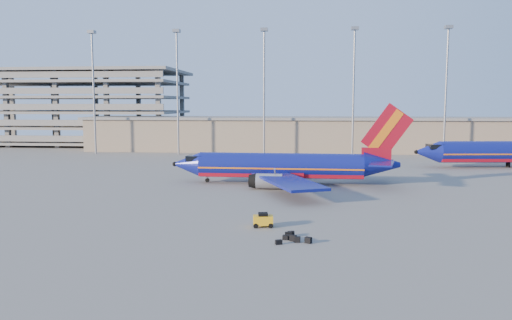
% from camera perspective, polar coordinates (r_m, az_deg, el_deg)
% --- Properties ---
extents(ground, '(220.00, 220.00, 0.00)m').
position_cam_1_polar(ground, '(68.72, 2.15, -3.45)').
color(ground, slate).
rests_on(ground, ground).
extents(terminal_building, '(122.00, 16.00, 8.50)m').
position_cam_1_polar(terminal_building, '(125.98, 8.17, 2.97)').
color(terminal_building, gray).
rests_on(terminal_building, ground).
extents(parking_garage, '(62.00, 32.00, 21.40)m').
position_cam_1_polar(parking_garage, '(156.14, -19.69, 6.05)').
color(parking_garage, slate).
rests_on(parking_garage, ground).
extents(light_mast_row, '(101.60, 1.60, 28.65)m').
position_cam_1_polar(light_mast_row, '(113.75, 6.03, 9.31)').
color(light_mast_row, gray).
rests_on(light_mast_row, ground).
extents(aircraft_main, '(35.27, 33.94, 11.95)m').
position_cam_1_polar(aircraft_main, '(73.84, 3.46, -0.77)').
color(aircraft_main, navy).
rests_on(aircraft_main, ground).
extents(baggage_tug, '(2.03, 1.38, 1.36)m').
position_cam_1_polar(baggage_tug, '(48.29, 0.81, -6.84)').
color(baggage_tug, '#EFAF15').
rests_on(baggage_tug, ground).
extents(luggage_pile, '(3.15, 3.34, 0.53)m').
position_cam_1_polar(luggage_pile, '(43.89, 4.19, -8.87)').
color(luggage_pile, black).
rests_on(luggage_pile, ground).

